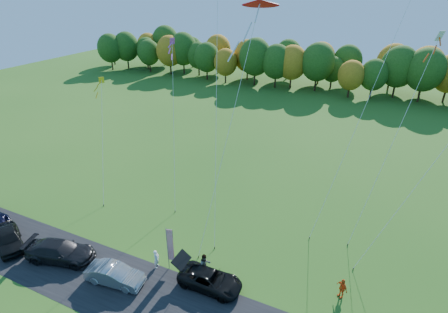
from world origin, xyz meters
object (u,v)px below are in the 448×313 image
at_px(black_suv, 210,280).
at_px(feather_flag, 170,245).
at_px(silver_sedan, 115,275).
at_px(person_east, 342,288).

xyz_separation_m(black_suv, feather_flag, (-3.58, 0.36, 1.71)).
height_order(black_suv, silver_sedan, silver_sedan).
bearing_deg(black_suv, silver_sedan, 111.25).
height_order(black_suv, feather_flag, feather_flag).
xyz_separation_m(person_east, feather_flag, (-12.42, -2.76, 1.56)).
relative_size(silver_sedan, person_east, 2.76).
bearing_deg(black_suv, feather_flag, 84.04).
height_order(person_east, feather_flag, feather_flag).
bearing_deg(silver_sedan, person_east, -77.34).
bearing_deg(feather_flag, silver_sedan, -135.56).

